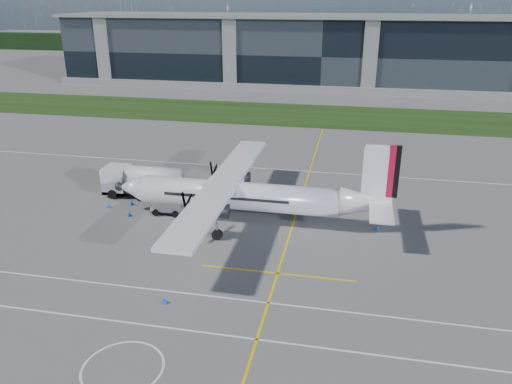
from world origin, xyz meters
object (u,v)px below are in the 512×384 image
object	(u,v)px
pylon_west	(129,8)
safety_cone_stbdwing	(248,172)
baggage_tug	(168,203)
safety_cone_fwd	(109,205)
safety_cone_nose_port	(129,214)
safety_cone_nose_stbd	(132,203)
fuel_tanker_truck	(137,181)
ground_crew_person	(163,189)
safety_cone_portwing	(165,300)
turboprop_aircraft	(249,181)
safety_cone_tail	(378,227)

from	to	relation	value
pylon_west	safety_cone_stbdwing	world-z (taller)	pylon_west
baggage_tug	safety_cone_fwd	distance (m)	6.43
safety_cone_nose_port	safety_cone_nose_stbd	bearing A→B (deg)	110.17
fuel_tanker_truck	safety_cone_nose_stbd	world-z (taller)	fuel_tanker_truck
ground_crew_person	safety_cone_portwing	bearing A→B (deg)	-171.39
safety_cone_portwing	safety_cone_fwd	xyz separation A→B (m)	(-11.57, 14.58, 0.00)
turboprop_aircraft	safety_cone_stbdwing	world-z (taller)	turboprop_aircraft
fuel_tanker_truck	safety_cone_fwd	distance (m)	4.13
safety_cone_tail	safety_cone_fwd	world-z (taller)	same
safety_cone_stbdwing	safety_cone_fwd	xyz separation A→B (m)	(-11.52, -12.38, 0.00)
fuel_tanker_truck	baggage_tug	distance (m)	5.95
fuel_tanker_truck	safety_cone_fwd	xyz separation A→B (m)	(-1.66, -3.51, -1.40)
baggage_tug	safety_cone_fwd	bearing A→B (deg)	179.60
baggage_tug	safety_cone_nose_port	world-z (taller)	baggage_tug
pylon_west	turboprop_aircraft	xyz separation A→B (m)	(78.90, -147.26, -10.93)
turboprop_aircraft	fuel_tanker_truck	distance (m)	13.62
pylon_west	safety_cone_portwing	world-z (taller)	pylon_west
pylon_west	safety_cone_fwd	xyz separation A→B (m)	(64.43, -146.86, -14.75)
safety_cone_stbdwing	safety_cone_portwing	size ratio (longest dim) A/B	1.00
turboprop_aircraft	safety_cone_nose_stbd	bearing A→B (deg)	173.22
fuel_tanker_truck	safety_cone_stbdwing	world-z (taller)	fuel_tanker_truck
turboprop_aircraft	safety_cone_nose_stbd	xyz separation A→B (m)	(-12.50, 1.49, -3.82)
safety_cone_stbdwing	fuel_tanker_truck	bearing A→B (deg)	-138.03
baggage_tug	safety_cone_portwing	size ratio (longest dim) A/B	6.62
safety_cone_tail	safety_cone_fwd	size ratio (longest dim) A/B	1.00
fuel_tanker_truck	safety_cone_nose_port	xyz separation A→B (m)	(1.28, -5.05, -1.40)
pylon_west	safety_cone_tail	xyz separation A→B (m)	(90.65, -146.74, -14.75)
safety_cone_stbdwing	safety_cone_fwd	size ratio (longest dim) A/B	1.00
ground_crew_person	safety_cone_portwing	size ratio (longest dim) A/B	3.57
safety_cone_nose_stbd	ground_crew_person	bearing A→B (deg)	48.78
safety_cone_stbdwing	safety_cone_portwing	world-z (taller)	same
turboprop_aircraft	safety_cone_stbdwing	bearing A→B (deg)	103.03
safety_cone_portwing	turboprop_aircraft	bearing A→B (deg)	78.42
fuel_tanker_truck	safety_cone_fwd	world-z (taller)	fuel_tanker_truck
baggage_tug	safety_cone_nose_stbd	xyz separation A→B (m)	(-4.41, 1.13, -0.74)
safety_cone_nose_stbd	safety_cone_tail	distance (m)	24.27
baggage_tug	safety_cone_portwing	bearing A→B (deg)	-70.36
ground_crew_person	safety_cone_fwd	bearing A→B (deg)	118.27
safety_cone_tail	safety_cone_portwing	xyz separation A→B (m)	(-14.65, -14.69, 0.00)
pylon_west	safety_cone_fwd	bearing A→B (deg)	-66.31
fuel_tanker_truck	safety_cone_portwing	bearing A→B (deg)	-61.29
turboprop_aircraft	fuel_tanker_truck	world-z (taller)	turboprop_aircraft
baggage_tug	safety_cone_nose_port	bearing A→B (deg)	-156.56
safety_cone_nose_port	safety_cone_portwing	distance (m)	15.64
fuel_tanker_truck	safety_cone_tail	world-z (taller)	fuel_tanker_truck
pylon_west	fuel_tanker_truck	bearing A→B (deg)	-65.25
pylon_west	turboprop_aircraft	bearing A→B (deg)	-61.82
pylon_west	safety_cone_stbdwing	bearing A→B (deg)	-60.55
safety_cone_nose_port	baggage_tug	bearing A→B (deg)	23.44
safety_cone_nose_stbd	safety_cone_stbdwing	world-z (taller)	same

